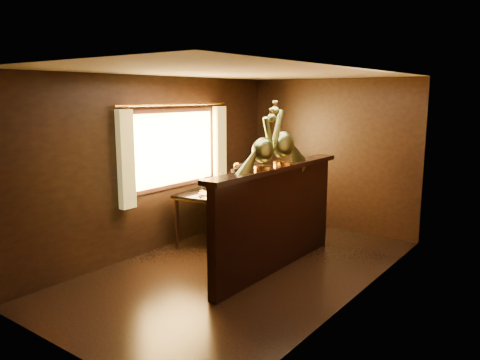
% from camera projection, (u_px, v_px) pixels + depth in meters
% --- Properties ---
extents(ground, '(5.00, 5.00, 0.00)m').
position_uv_depth(ground, '(242.00, 270.00, 6.06)').
color(ground, black).
rests_on(ground, ground).
extents(room_shell, '(3.04, 5.04, 2.52)m').
position_uv_depth(room_shell, '(238.00, 148.00, 5.84)').
color(room_shell, black).
rests_on(room_shell, ground).
extents(partition, '(0.26, 2.70, 1.36)m').
position_uv_depth(partition, '(277.00, 216.00, 5.98)').
color(partition, black).
rests_on(partition, ground).
extents(dining_table, '(1.02, 1.46, 1.00)m').
position_uv_depth(dining_table, '(218.00, 195.00, 7.17)').
color(dining_table, black).
rests_on(dining_table, ground).
extents(chair_left, '(0.59, 0.61, 1.37)m').
position_uv_depth(chair_left, '(244.00, 208.00, 6.36)').
color(chair_left, black).
rests_on(chair_left, ground).
extents(chair_right, '(0.53, 0.55, 1.27)m').
position_uv_depth(chair_right, '(252.00, 208.00, 6.58)').
color(chair_right, black).
rests_on(chair_right, ground).
extents(peacock_left, '(0.23, 0.60, 0.72)m').
position_uv_depth(peacock_left, '(263.00, 139.00, 5.53)').
color(peacock_left, '#1A503D').
rests_on(peacock_left, partition).
extents(peacock_right, '(0.25, 0.68, 0.81)m').
position_uv_depth(peacock_right, '(283.00, 133.00, 5.88)').
color(peacock_right, '#1A503D').
rests_on(peacock_right, partition).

